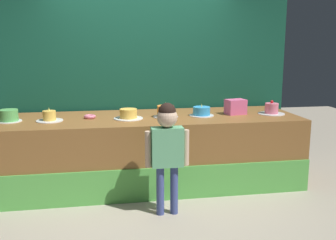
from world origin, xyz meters
TOP-DOWN VIEW (x-y plane):
  - ground_plane at (0.00, 0.00)m, footprint 12.00×12.00m
  - stage_platform at (0.00, 0.57)m, footprint 3.84×1.17m
  - curtain_backdrop at (0.00, 1.25)m, footprint 4.24×0.08m
  - child_figure at (0.10, -0.36)m, footprint 0.46×0.21m
  - pink_box at (1.16, 0.57)m, footprint 0.28×0.22m
  - donut at (-0.70, 0.59)m, footprint 0.15×0.15m
  - cake_far_left at (-1.63, 0.55)m, footprint 0.29×0.29m
  - cake_left at (-1.16, 0.50)m, footprint 0.31×0.31m
  - cake_center_left at (-0.23, 0.48)m, footprint 0.36×0.36m
  - cake_center_right at (0.23, 0.51)m, footprint 0.31×0.31m
  - cake_right at (0.70, 0.52)m, footprint 0.31×0.31m
  - cake_far_right at (1.63, 0.49)m, footprint 0.34×0.34m

SIDE VIEW (x-z plane):
  - ground_plane at x=0.00m, z-range 0.00..0.00m
  - stage_platform at x=0.00m, z-range 0.00..0.88m
  - child_figure at x=0.10m, z-range 0.17..1.37m
  - donut at x=-0.70m, z-range 0.88..0.92m
  - cake_left at x=-1.16m, z-range 0.85..1.01m
  - cake_right at x=0.70m, z-range 0.86..1.02m
  - cake_center_left at x=-0.23m, z-range 0.87..1.00m
  - cake_far_right at x=1.63m, z-range 0.85..1.03m
  - cake_center_right at x=0.23m, z-range 0.85..1.04m
  - cake_far_left at x=-1.63m, z-range 0.88..1.02m
  - pink_box at x=1.16m, z-range 0.88..1.07m
  - curtain_backdrop at x=0.00m, z-range 0.00..3.07m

